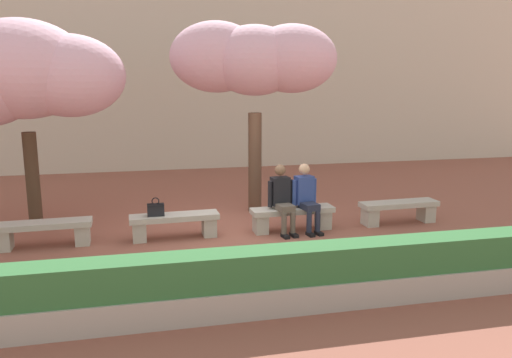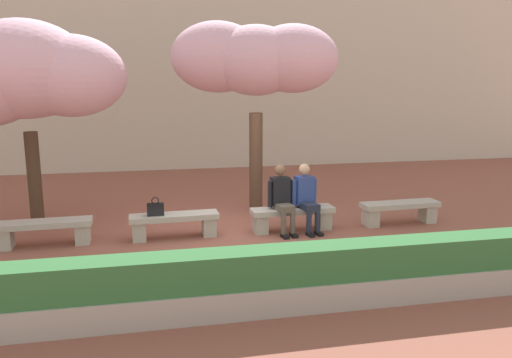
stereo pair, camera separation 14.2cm
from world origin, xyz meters
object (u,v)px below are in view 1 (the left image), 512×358
at_px(stone_bench_near_east, 399,209).
at_px(person_seated_left, 282,196).
at_px(cherry_tree_main, 254,60).
at_px(stone_bench_west_end, 44,230).
at_px(person_seated_right, 306,195).
at_px(stone_bench_near_west, 175,222).
at_px(cherry_tree_secondary, 15,75).
at_px(handbag, 156,209).
at_px(stone_bench_center, 292,215).

relative_size(stone_bench_near_east, person_seated_left, 1.26).
bearing_deg(cherry_tree_main, stone_bench_west_end, -157.79).
bearing_deg(person_seated_left, person_seated_right, 0.03).
relative_size(stone_bench_west_end, cherry_tree_main, 0.40).
bearing_deg(stone_bench_west_end, stone_bench_near_west, 0.00).
bearing_deg(cherry_tree_secondary, cherry_tree_main, 2.48).
height_order(person_seated_left, handbag, person_seated_left).
bearing_deg(handbag, stone_bench_near_west, 4.48).
distance_m(stone_bench_center, stone_bench_near_east, 2.24).
xyz_separation_m(stone_bench_west_end, cherry_tree_secondary, (-0.57, 1.47, 2.65)).
bearing_deg(handbag, stone_bench_center, 0.57).
bearing_deg(stone_bench_near_east, cherry_tree_main, 147.40).
xyz_separation_m(stone_bench_west_end, stone_bench_near_west, (2.24, 0.00, 0.00)).
height_order(handbag, cherry_tree_main, cherry_tree_main).
bearing_deg(stone_bench_center, handbag, -179.43).
relative_size(stone_bench_near_west, stone_bench_near_east, 1.00).
xyz_separation_m(handbag, cherry_tree_main, (2.19, 1.70, 2.69)).
xyz_separation_m(stone_bench_west_end, handbag, (1.91, -0.03, 0.28)).
height_order(person_seated_left, cherry_tree_main, cherry_tree_main).
distance_m(person_seated_right, cherry_tree_secondary, 5.96).
bearing_deg(stone_bench_west_end, cherry_tree_main, 22.21).
relative_size(stone_bench_near_west, cherry_tree_secondary, 0.41).
distance_m(stone_bench_near_west, cherry_tree_secondary, 4.14).
bearing_deg(person_seated_right, person_seated_left, -179.97).
relative_size(stone_bench_center, cherry_tree_secondary, 0.41).
distance_m(stone_bench_near_east, person_seated_right, 2.03).
height_order(stone_bench_near_west, person_seated_left, person_seated_left).
bearing_deg(stone_bench_near_east, stone_bench_near_west, 180.00).
relative_size(person_seated_left, cherry_tree_main, 0.32).
xyz_separation_m(person_seated_right, cherry_tree_secondary, (-5.30, 1.53, 2.25)).
height_order(person_seated_right, cherry_tree_main, cherry_tree_main).
distance_m(stone_bench_near_west, handbag, 0.43).
relative_size(handbag, cherry_tree_main, 0.08).
distance_m(person_seated_right, handbag, 2.82).
height_order(person_seated_left, cherry_tree_secondary, cherry_tree_secondary).
xyz_separation_m(stone_bench_near_west, stone_bench_center, (2.24, 0.00, 0.00)).
distance_m(stone_bench_near_east, handbag, 4.82).
bearing_deg(stone_bench_near_east, person_seated_left, -178.78).
distance_m(stone_bench_near_east, person_seated_left, 2.50).
bearing_deg(stone_bench_center, cherry_tree_secondary, 163.73).
distance_m(stone_bench_near_west, person_seated_left, 2.05).
relative_size(stone_bench_near_west, stone_bench_center, 1.00).
height_order(stone_bench_center, stone_bench_near_east, same).
bearing_deg(cherry_tree_secondary, person_seated_right, -16.06).
height_order(stone_bench_near_west, stone_bench_center, same).
relative_size(stone_bench_center, stone_bench_near_east, 1.00).
relative_size(stone_bench_center, person_seated_right, 1.26).
height_order(stone_bench_near_west, cherry_tree_secondary, cherry_tree_secondary).
relative_size(person_seated_right, cherry_tree_secondary, 0.32).
distance_m(stone_bench_near_west, stone_bench_near_east, 4.48).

